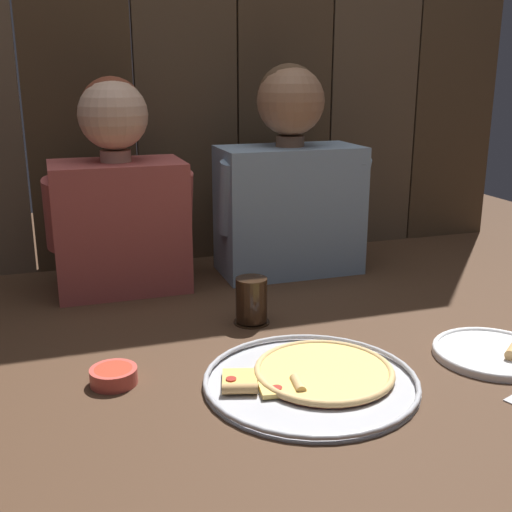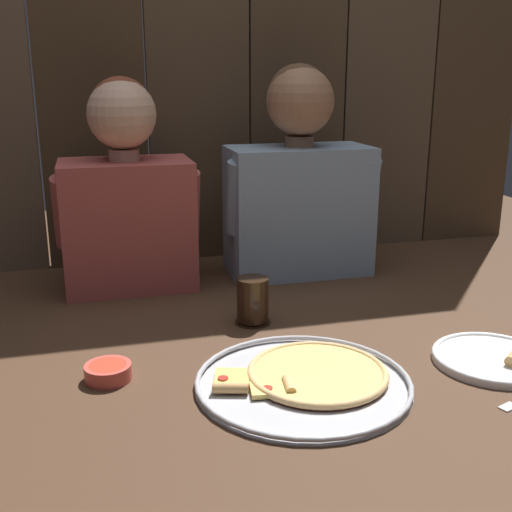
{
  "view_description": "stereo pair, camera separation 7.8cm",
  "coord_description": "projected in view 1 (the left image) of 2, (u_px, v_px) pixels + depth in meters",
  "views": [
    {
      "loc": [
        -0.42,
        -1.18,
        0.57
      ],
      "look_at": [
        0.01,
        0.1,
        0.18
      ],
      "focal_mm": 44.34,
      "sensor_mm": 36.0,
      "label": 1
    },
    {
      "loc": [
        -0.34,
        -1.2,
        0.57
      ],
      "look_at": [
        0.01,
        0.1,
        0.18
      ],
      "focal_mm": 44.34,
      "sensor_mm": 36.0,
      "label": 2
    }
  ],
  "objects": [
    {
      "name": "ground_plane",
      "position": [
        267.0,
        348.0,
        1.36
      ],
      "size": [
        3.2,
        3.2,
        0.0
      ],
      "primitive_type": "plane",
      "color": "#422B1C"
    },
    {
      "name": "pizza_tray",
      "position": [
        314.0,
        377.0,
        1.22
      ],
      "size": [
        0.41,
        0.41,
        0.03
      ],
      "color": "#B2B2B7",
      "rests_on": "ground"
    },
    {
      "name": "dinner_plate",
      "position": [
        493.0,
        352.0,
        1.32
      ],
      "size": [
        0.24,
        0.24,
        0.03
      ],
      "color": "white",
      "rests_on": "ground"
    },
    {
      "name": "drinking_glass",
      "position": [
        251.0,
        301.0,
        1.49
      ],
      "size": [
        0.09,
        0.09,
        0.11
      ],
      "color": "black",
      "rests_on": "ground"
    },
    {
      "name": "dipping_bowl",
      "position": [
        114.0,
        375.0,
        1.21
      ],
      "size": [
        0.09,
        0.09,
        0.03
      ],
      "color": "#CC4C42",
      "rests_on": "ground"
    },
    {
      "name": "diner_left",
      "position": [
        118.0,
        197.0,
        1.68
      ],
      "size": [
        0.38,
        0.23,
        0.56
      ],
      "color": "#AD4C47",
      "rests_on": "ground"
    },
    {
      "name": "diner_right",
      "position": [
        290.0,
        180.0,
        1.82
      ],
      "size": [
        0.44,
        0.21,
        0.6
      ],
      "color": "#849EB7",
      "rests_on": "ground"
    },
    {
      "name": "wooden_backdrop_wall",
      "position": [
        184.0,
        13.0,
        1.83
      ],
      "size": [
        2.19,
        0.03,
        1.48
      ],
      "color": "#4F3D2C",
      "rests_on": "ground"
    }
  ]
}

